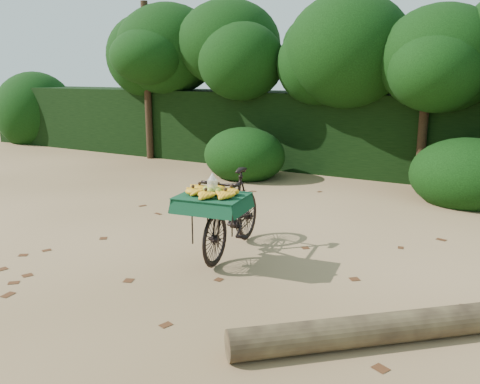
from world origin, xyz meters
The scene contains 7 objects.
ground centered at (0.00, 0.00, 0.00)m, with size 80.00×80.00×0.00m, color tan.
vendor_bicycle centered at (-0.79, 0.07, 0.55)m, with size 0.89×1.87×1.07m.
fallen_log centered at (1.85, -0.87, 0.13)m, with size 0.27×0.27×3.70m, color brown.
hedge_backdrop centered at (0.00, 6.30, 0.90)m, with size 26.00×1.80×1.80m, color black.
tree_row centered at (-0.65, 5.50, 2.00)m, with size 14.50×2.00×4.00m, color black, non-canonical shape.
bush_clumps centered at (0.50, 4.30, 0.45)m, with size 8.80×1.70×0.90m, color black, non-canonical shape.
leaf_litter centered at (0.00, 0.65, 0.01)m, with size 7.00×7.30×0.01m, color #4B2814, non-canonical shape.
Camera 1 is at (2.40, -5.23, 2.26)m, focal length 38.00 mm.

